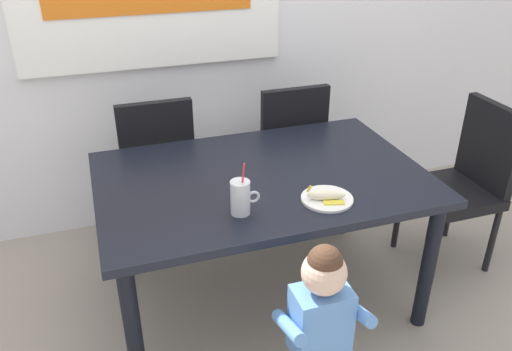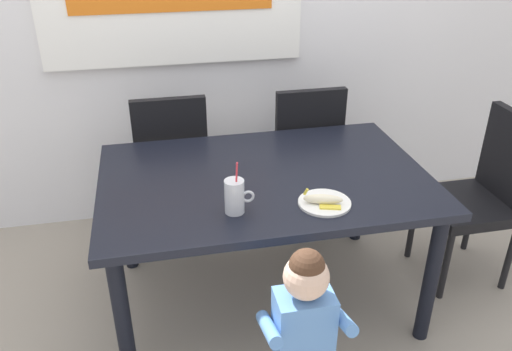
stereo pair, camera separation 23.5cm
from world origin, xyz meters
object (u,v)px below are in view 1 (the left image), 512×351
at_px(dining_chair_right, 287,146).
at_px(dining_table, 262,191).
at_px(snack_plate, 327,199).
at_px(peeled_banana, 327,196).
at_px(dining_chair_left, 157,162).
at_px(toddler_standing, 321,314).
at_px(milk_cup, 241,199).
at_px(dining_chair_far, 466,177).

bearing_deg(dining_chair_right, dining_table, 59.67).
relative_size(snack_plate, peeled_banana, 1.31).
bearing_deg(snack_plate, dining_chair_left, 120.19).
bearing_deg(dining_chair_left, toddler_standing, 105.20).
distance_m(dining_chair_left, toddler_standing, 1.52).
relative_size(dining_chair_left, snack_plate, 4.17).
height_order(dining_table, dining_chair_left, dining_chair_left).
height_order(dining_chair_left, dining_chair_right, same).
distance_m(dining_chair_left, peeled_banana, 1.24).
xyz_separation_m(toddler_standing, peeled_banana, (0.20, 0.41, 0.26)).
distance_m(toddler_standing, peeled_banana, 0.52).
relative_size(dining_chair_left, milk_cup, 3.84).
xyz_separation_m(dining_chair_right, peeled_banana, (-0.23, -1.03, 0.25)).
distance_m(dining_chair_far, peeled_banana, 1.11).
bearing_deg(peeled_banana, dining_chair_far, 17.18).
relative_size(dining_table, dining_chair_right, 1.63).
height_order(dining_chair_right, milk_cup, milk_cup).
xyz_separation_m(dining_chair_left, snack_plate, (0.61, -1.04, 0.22)).
bearing_deg(dining_table, dining_chair_far, -0.30).
bearing_deg(dining_chair_left, dining_table, 119.38).
bearing_deg(dining_chair_far, toddler_standing, -59.36).
bearing_deg(dining_chair_far, dining_chair_right, -131.28).
bearing_deg(dining_table, dining_chair_right, 59.67).
xyz_separation_m(dining_table, dining_chair_far, (1.22, -0.01, -0.13)).
xyz_separation_m(dining_chair_far, toddler_standing, (-1.23, -0.73, -0.02)).
xyz_separation_m(dining_chair_left, toddler_standing, (0.40, -1.46, -0.02)).
distance_m(milk_cup, snack_plate, 0.40).
distance_m(dining_chair_far, snack_plate, 1.09).
relative_size(milk_cup, snack_plate, 1.09).
relative_size(dining_chair_right, toddler_standing, 1.15).
height_order(milk_cup, snack_plate, milk_cup).
xyz_separation_m(milk_cup, snack_plate, (0.39, -0.02, -0.06)).
bearing_deg(toddler_standing, dining_chair_left, 105.20).
height_order(dining_table, dining_chair_far, dining_chair_far).
distance_m(milk_cup, peeled_banana, 0.38).
height_order(dining_chair_right, toddler_standing, dining_chair_right).
relative_size(dining_chair_right, snack_plate, 4.17).
height_order(dining_chair_far, peeled_banana, dining_chair_far).
height_order(dining_table, peeled_banana, peeled_banana).
bearing_deg(toddler_standing, dining_table, 89.00).
relative_size(dining_chair_far, snack_plate, 4.17).
bearing_deg(dining_chair_left, dining_chair_far, 155.69).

